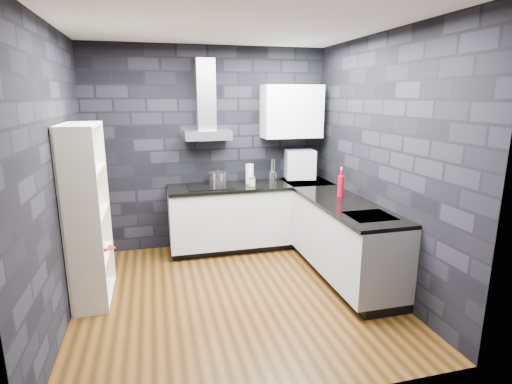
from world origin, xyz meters
name	(u,v)px	position (x,y,z in m)	size (l,w,h in m)	color
ground	(235,295)	(0.00, 0.00, 0.00)	(3.20, 3.20, 0.00)	#482B0F
ceiling	(231,22)	(0.00, 0.00, 2.70)	(3.20, 3.20, 0.00)	white
wall_back	(210,149)	(0.00, 1.62, 1.35)	(3.20, 0.05, 2.70)	black
wall_front	(286,217)	(0.00, -1.62, 1.35)	(3.20, 0.05, 2.70)	black
wall_left	(52,178)	(-1.62, 0.00, 1.35)	(0.05, 3.20, 2.70)	black
wall_right	(381,163)	(1.62, 0.00, 1.35)	(0.05, 3.20, 2.70)	black
toekick_back	(250,243)	(0.50, 1.34, 0.05)	(2.18, 0.50, 0.10)	black
toekick_right	(346,273)	(1.34, 0.10, 0.05)	(0.50, 1.78, 0.10)	black
counter_back_cab	(251,214)	(0.50, 1.30, 0.48)	(2.20, 0.60, 0.76)	#B9BABE
counter_right_cab	(345,239)	(1.30, 0.10, 0.48)	(0.60, 1.80, 0.76)	#B9BABE
counter_back_top	(251,186)	(0.50, 1.29, 0.88)	(2.20, 0.62, 0.04)	black
counter_right_top	(346,205)	(1.29, 0.10, 0.88)	(0.62, 1.80, 0.04)	black
counter_corner_top	(307,183)	(1.30, 1.30, 0.88)	(0.62, 0.62, 0.04)	black
hood_body	(208,135)	(-0.05, 1.43, 1.56)	(0.60, 0.34, 0.12)	#ABABAF
hood_chimney	(206,95)	(-0.05, 1.50, 2.07)	(0.24, 0.20, 0.90)	#ABABAF
upper_cabinet	(292,112)	(1.10, 1.43, 1.85)	(0.80, 0.35, 0.70)	silver
cooktop	(210,186)	(-0.05, 1.30, 0.91)	(0.58, 0.50, 0.01)	black
sink_rim	(370,216)	(1.30, -0.40, 0.89)	(0.44, 0.40, 0.01)	#ABABAF
pot	(218,178)	(0.07, 1.39, 0.98)	(0.24, 0.24, 0.14)	silver
glass_vase	(250,174)	(0.49, 1.34, 1.03)	(0.11, 0.11, 0.27)	silver
storage_jar	(252,182)	(0.49, 1.20, 0.95)	(0.09, 0.09, 0.10)	tan
utensil_crock	(273,177)	(0.82, 1.36, 0.97)	(0.11, 0.11, 0.14)	silver
appliance_garage	(300,164)	(1.23, 1.40, 1.12)	(0.40, 0.31, 0.40)	#A4A6AB
red_bottle	(341,186)	(1.37, 0.40, 1.02)	(0.07, 0.07, 0.25)	#A2011B
bookshelf	(88,215)	(-1.42, 0.34, 0.90)	(0.34, 0.80, 1.80)	beige
fruit_bowl	(86,213)	(-1.42, 0.27, 0.94)	(0.23, 0.23, 0.06)	silver
book_red	(94,241)	(-1.41, 0.48, 0.57)	(0.18, 0.02, 0.24)	maroon
book_second	(94,237)	(-1.41, 0.54, 0.59)	(0.16, 0.02, 0.21)	#B2B2B2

